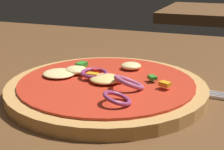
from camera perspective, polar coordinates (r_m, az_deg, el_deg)
name	(u,v)px	position (r m, az deg, el deg)	size (l,w,h in m)	color
dining_table	(68,106)	(0.46, -7.62, -5.24)	(1.31, 0.94, 0.04)	brown
pizza	(106,87)	(0.44, -1.02, -2.01)	(0.26, 0.26, 0.04)	tan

